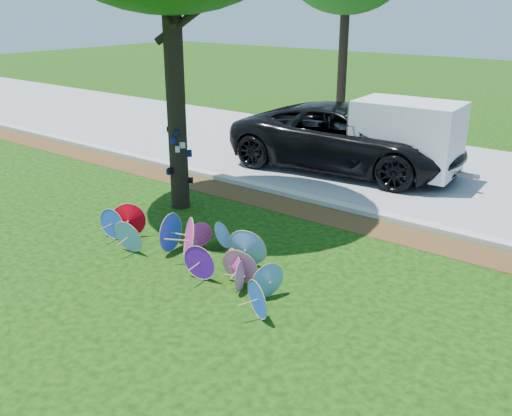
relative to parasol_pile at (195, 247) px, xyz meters
The scene contains 7 objects.
ground 0.84m from the parasol_pile, 89.32° to the right, with size 90.00×90.00×0.00m, color black.
mulch_strip 3.76m from the parasol_pile, 89.86° to the left, with size 90.00×1.00×0.01m, color #472D16.
curb 4.45m from the parasol_pile, 89.88° to the left, with size 90.00×0.30×0.12m, color #B7B5AD.
street 8.60m from the parasol_pile, 89.94° to the left, with size 90.00×8.00×0.01m, color gray.
parasol_pile is the anchor object (origin of this frame).
black_van 7.61m from the parasol_pile, 97.19° to the left, with size 3.13×6.78×1.88m, color black.
cargo_trailer 7.56m from the parasol_pile, 82.96° to the left, with size 2.73×1.73×2.51m, color silver.
Camera 1 is at (6.95, -6.36, 4.78)m, focal length 40.00 mm.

